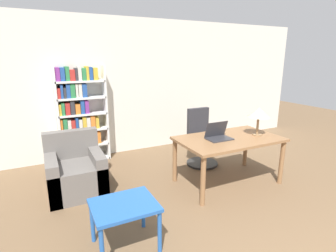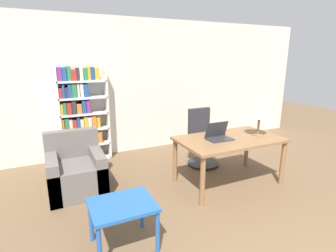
% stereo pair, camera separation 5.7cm
% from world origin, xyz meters
% --- Properties ---
extents(wall_back, '(8.00, 0.06, 2.70)m').
position_xyz_m(wall_back, '(0.00, 4.53, 1.35)').
color(wall_back, silver).
rests_on(wall_back, ground_plane).
extents(desk, '(1.58, 0.92, 0.74)m').
position_xyz_m(desk, '(0.52, 2.40, 0.65)').
color(desk, olive).
rests_on(desk, ground_plane).
extents(laptop, '(0.38, 0.25, 0.26)m').
position_xyz_m(laptop, '(0.34, 2.43, 0.80)').
color(laptop, '#2D2D33').
rests_on(laptop, desk).
extents(table_lamp, '(0.35, 0.35, 0.44)m').
position_xyz_m(table_lamp, '(1.02, 2.32, 1.10)').
color(table_lamp, olive).
rests_on(table_lamp, desk).
extents(office_chair, '(0.58, 0.58, 1.04)m').
position_xyz_m(office_chair, '(0.57, 3.24, 0.44)').
color(office_chair, black).
rests_on(office_chair, ground_plane).
extents(side_table_blue, '(0.65, 0.53, 0.50)m').
position_xyz_m(side_table_blue, '(-1.38, 1.67, 0.43)').
color(side_table_blue, '#2356A3').
rests_on(side_table_blue, ground_plane).
extents(armchair, '(0.78, 0.79, 0.87)m').
position_xyz_m(armchair, '(-1.67, 3.14, 0.30)').
color(armchair, '#66605B').
rests_on(armchair, ground_plane).
extents(bookshelf, '(0.89, 0.28, 1.80)m').
position_xyz_m(bookshelf, '(-1.40, 4.34, 0.87)').
color(bookshelf, white).
rests_on(bookshelf, ground_plane).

